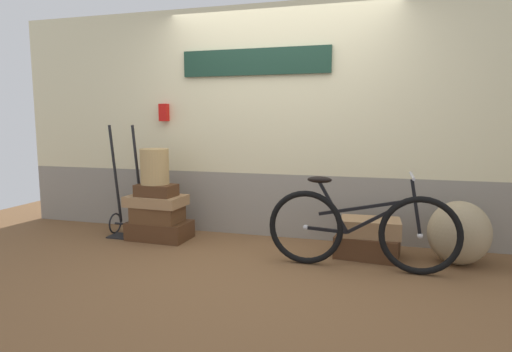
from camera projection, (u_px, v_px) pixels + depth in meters
ground at (260, 260)px, 4.14m from camera, size 8.51×5.20×0.06m
station_building at (281, 123)px, 4.77m from camera, size 6.51×0.74×2.56m
suitcase_0 at (160, 230)px, 4.75m from camera, size 0.68×0.43×0.20m
suitcase_1 at (158, 214)px, 4.71m from camera, size 0.51×0.36×0.18m
suitcase_2 at (156, 201)px, 4.70m from camera, size 0.63×0.43×0.11m
suitcase_3 at (156, 190)px, 4.66m from camera, size 0.44×0.29×0.13m
suitcase_4 at (367, 246)px, 4.13m from camera, size 0.63×0.46×0.21m
suitcase_5 at (370, 227)px, 4.10m from camera, size 0.56×0.36×0.16m
wicker_basket at (155, 166)px, 4.65m from camera, size 0.31×0.31×0.39m
luggage_trolley at (127, 207)px, 4.88m from camera, size 0.37×0.34×1.26m
burlap_sack at (459, 233)px, 3.89m from camera, size 0.55×0.46×0.59m
bicycle at (360, 229)px, 3.76m from camera, size 1.66×0.46×0.86m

